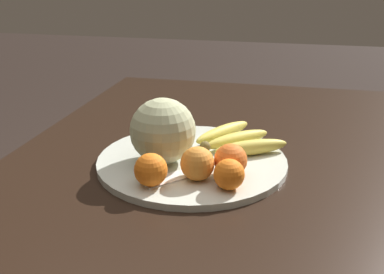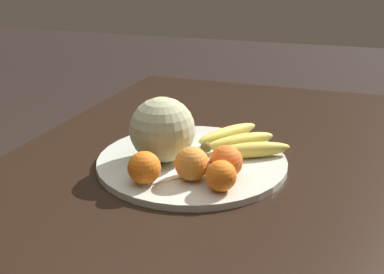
{
  "view_description": "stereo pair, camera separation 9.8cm",
  "coord_description": "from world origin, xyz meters",
  "px_view_note": "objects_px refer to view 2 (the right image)",
  "views": [
    {
      "loc": [
        0.95,
        0.15,
        1.14
      ],
      "look_at": [
        0.06,
        -0.06,
        0.78
      ],
      "focal_mm": 42.0,
      "sensor_mm": 36.0,
      "label": 1
    },
    {
      "loc": [
        0.92,
        0.24,
        1.14
      ],
      "look_at": [
        0.06,
        -0.06,
        0.78
      ],
      "focal_mm": 42.0,
      "sensor_mm": 36.0,
      "label": 2
    }
  ],
  "objects_px": {
    "kitchen_table": "(223,192)",
    "melon": "(162,130)",
    "banana_bunch": "(239,141)",
    "produce_tag": "(161,178)",
    "orange_mid_center": "(144,168)",
    "fruit_bowl": "(192,161)",
    "orange_front_right": "(192,164)",
    "orange_back_left": "(221,176)",
    "orange_front_left": "(226,162)"
  },
  "relations": [
    {
      "from": "fruit_bowl",
      "to": "orange_mid_center",
      "type": "distance_m",
      "value": 0.16
    },
    {
      "from": "melon",
      "to": "kitchen_table",
      "type": "bearing_deg",
      "value": 129.14
    },
    {
      "from": "kitchen_table",
      "to": "orange_front_right",
      "type": "xyz_separation_m",
      "value": [
        0.16,
        -0.02,
        0.14
      ]
    },
    {
      "from": "banana_bunch",
      "to": "orange_mid_center",
      "type": "distance_m",
      "value": 0.27
    },
    {
      "from": "kitchen_table",
      "to": "orange_mid_center",
      "type": "bearing_deg",
      "value": -27.19
    },
    {
      "from": "orange_front_right",
      "to": "orange_back_left",
      "type": "bearing_deg",
      "value": 69.2
    },
    {
      "from": "melon",
      "to": "orange_front_left",
      "type": "distance_m",
      "value": 0.16
    },
    {
      "from": "kitchen_table",
      "to": "melon",
      "type": "bearing_deg",
      "value": -50.86
    },
    {
      "from": "melon",
      "to": "orange_mid_center",
      "type": "bearing_deg",
      "value": 4.03
    },
    {
      "from": "orange_back_left",
      "to": "fruit_bowl",
      "type": "bearing_deg",
      "value": -141.11
    },
    {
      "from": "orange_mid_center",
      "to": "produce_tag",
      "type": "relative_size",
      "value": 0.68
    },
    {
      "from": "produce_tag",
      "to": "orange_front_right",
      "type": "bearing_deg",
      "value": 150.19
    },
    {
      "from": "orange_back_left",
      "to": "orange_front_right",
      "type": "bearing_deg",
      "value": -110.8
    },
    {
      "from": "banana_bunch",
      "to": "orange_back_left",
      "type": "distance_m",
      "value": 0.21
    },
    {
      "from": "banana_bunch",
      "to": "produce_tag",
      "type": "bearing_deg",
      "value": -162.42
    },
    {
      "from": "kitchen_table",
      "to": "orange_front_right",
      "type": "distance_m",
      "value": 0.22
    },
    {
      "from": "orange_mid_center",
      "to": "produce_tag",
      "type": "height_order",
      "value": "orange_mid_center"
    },
    {
      "from": "orange_front_left",
      "to": "orange_back_left",
      "type": "xyz_separation_m",
      "value": [
        0.06,
        0.01,
        -0.0
      ]
    },
    {
      "from": "orange_front_left",
      "to": "orange_back_left",
      "type": "distance_m",
      "value": 0.06
    },
    {
      "from": "melon",
      "to": "banana_bunch",
      "type": "xyz_separation_m",
      "value": [
        -0.12,
        0.14,
        -0.05
      ]
    },
    {
      "from": "orange_mid_center",
      "to": "melon",
      "type": "bearing_deg",
      "value": -175.97
    },
    {
      "from": "orange_mid_center",
      "to": "kitchen_table",
      "type": "bearing_deg",
      "value": 152.81
    },
    {
      "from": "orange_front_left",
      "to": "orange_front_right",
      "type": "distance_m",
      "value": 0.07
    },
    {
      "from": "kitchen_table",
      "to": "orange_front_right",
      "type": "relative_size",
      "value": 19.67
    },
    {
      "from": "melon",
      "to": "banana_bunch",
      "type": "height_order",
      "value": "melon"
    },
    {
      "from": "fruit_bowl",
      "to": "melon",
      "type": "xyz_separation_m",
      "value": [
        0.03,
        -0.06,
        0.08
      ]
    },
    {
      "from": "fruit_bowl",
      "to": "orange_front_right",
      "type": "height_order",
      "value": "orange_front_right"
    },
    {
      "from": "fruit_bowl",
      "to": "produce_tag",
      "type": "relative_size",
      "value": 4.36
    },
    {
      "from": "kitchen_table",
      "to": "fruit_bowl",
      "type": "bearing_deg",
      "value": -42.79
    },
    {
      "from": "orange_front_right",
      "to": "orange_back_left",
      "type": "distance_m",
      "value": 0.07
    },
    {
      "from": "fruit_bowl",
      "to": "orange_back_left",
      "type": "relative_size",
      "value": 6.99
    },
    {
      "from": "melon",
      "to": "produce_tag",
      "type": "relative_size",
      "value": 1.47
    },
    {
      "from": "kitchen_table",
      "to": "orange_back_left",
      "type": "relative_size",
      "value": 22.43
    },
    {
      "from": "melon",
      "to": "orange_front_right",
      "type": "xyz_separation_m",
      "value": [
        0.07,
        0.09,
        -0.04
      ]
    },
    {
      "from": "kitchen_table",
      "to": "produce_tag",
      "type": "height_order",
      "value": "produce_tag"
    },
    {
      "from": "orange_mid_center",
      "to": "orange_back_left",
      "type": "height_order",
      "value": "orange_mid_center"
    },
    {
      "from": "melon",
      "to": "produce_tag",
      "type": "distance_m",
      "value": 0.11
    },
    {
      "from": "kitchen_table",
      "to": "melon",
      "type": "distance_m",
      "value": 0.23
    },
    {
      "from": "fruit_bowl",
      "to": "produce_tag",
      "type": "bearing_deg",
      "value": -12.83
    },
    {
      "from": "kitchen_table",
      "to": "melon",
      "type": "height_order",
      "value": "melon"
    },
    {
      "from": "orange_front_left",
      "to": "orange_mid_center",
      "type": "distance_m",
      "value": 0.16
    },
    {
      "from": "orange_front_right",
      "to": "orange_back_left",
      "type": "relative_size",
      "value": 1.14
    },
    {
      "from": "fruit_bowl",
      "to": "orange_back_left",
      "type": "distance_m",
      "value": 0.16
    },
    {
      "from": "banana_bunch",
      "to": "produce_tag",
      "type": "relative_size",
      "value": 2.35
    },
    {
      "from": "fruit_bowl",
      "to": "orange_mid_center",
      "type": "relative_size",
      "value": 6.42
    },
    {
      "from": "kitchen_table",
      "to": "banana_bunch",
      "type": "height_order",
      "value": "banana_bunch"
    },
    {
      "from": "kitchen_table",
      "to": "produce_tag",
      "type": "relative_size",
      "value": 14.0
    },
    {
      "from": "kitchen_table",
      "to": "orange_front_left",
      "type": "bearing_deg",
      "value": 16.43
    },
    {
      "from": "kitchen_table",
      "to": "fruit_bowl",
      "type": "relative_size",
      "value": 3.21
    },
    {
      "from": "banana_bunch",
      "to": "orange_front_left",
      "type": "bearing_deg",
      "value": -130.11
    }
  ]
}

